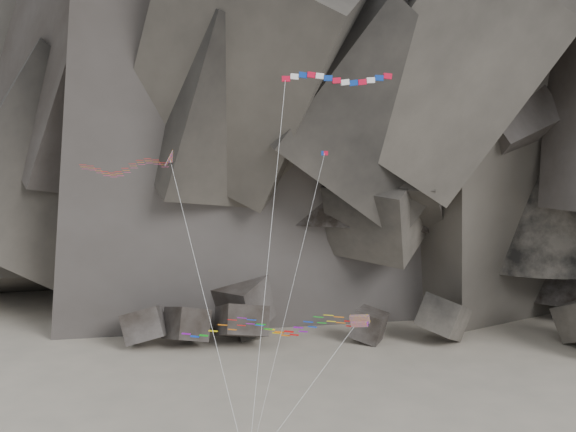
# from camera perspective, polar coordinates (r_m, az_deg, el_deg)

# --- Properties ---
(headland) EXTENTS (110.00, 70.00, 84.00)m
(headland) POSITION_cam_1_polar(r_m,az_deg,el_deg) (122.23, 4.47, 14.23)
(headland) COLOR #4D473F
(headland) RESTS_ON ground
(boulder_field) EXTENTS (73.23, 16.32, 8.46)m
(boulder_field) POSITION_cam_1_polar(r_m,az_deg,el_deg) (90.14, 9.79, -8.51)
(boulder_field) COLOR #47423F
(boulder_field) RESTS_ON ground
(delta_kite) EXTENTS (16.11, 9.52, 22.63)m
(delta_kite) POSITION_cam_1_polar(r_m,az_deg,el_deg) (60.44, -13.09, 3.78)
(delta_kite) COLOR red
(delta_kite) RESTS_ON ground
(banner_kite) EXTENTS (9.56, 8.53, 28.43)m
(banner_kite) POSITION_cam_1_polar(r_m,az_deg,el_deg) (55.09, 3.77, 10.51)
(banner_kite) COLOR red
(banner_kite) RESTS_ON ground
(parafoil_kite) EXTENTS (15.20, 4.96, 10.87)m
(parafoil_kite) POSITION_cam_1_polar(r_m,az_deg,el_deg) (55.03, -2.02, -8.64)
(parafoil_kite) COLOR #DFA50C
(parafoil_kite) RESTS_ON ground
(pennant_kite) EXTENTS (4.82, 7.33, 22.50)m
(pennant_kite) POSITION_cam_1_polar(r_m,az_deg,el_deg) (53.96, 1.37, -1.32)
(pennant_kite) COLOR red
(pennant_kite) RESTS_ON ground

